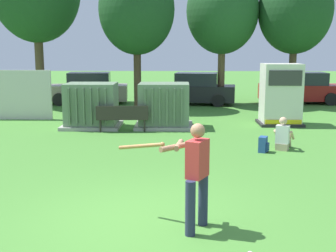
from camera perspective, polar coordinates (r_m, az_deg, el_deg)
ground_plane at (r=7.64m, az=-3.37°, el=-12.10°), size 96.00×96.00×0.00m
transformer_west at (r=16.25m, az=-9.91°, el=2.58°), size 2.10×1.70×1.62m
transformer_mid_west at (r=16.01m, az=-0.52°, el=2.62°), size 2.10×1.70×1.62m
generator_enclosure at (r=17.08m, az=14.44°, el=3.95°), size 1.60×1.40×2.30m
park_bench at (r=15.27m, az=-5.95°, el=1.24°), size 1.82×0.51×0.92m
batter at (r=6.96m, az=3.39°, el=-5.83°), size 1.53×1.00×1.74m
seated_spectator at (r=12.98m, az=14.75°, el=-1.35°), size 0.67×0.79×0.96m
backpack at (r=12.56m, az=12.30°, el=-2.38°), size 0.34×0.37×0.44m
tree_center_left at (r=21.02m, az=-4.10°, el=14.85°), size 3.52×3.52×6.73m
tree_center_right at (r=22.37m, az=7.10°, el=14.58°), size 3.54×3.54×6.77m
tree_right at (r=22.75m, az=16.22°, el=14.25°), size 3.56×3.56×6.80m
parked_car_left_of_center at (r=23.29m, az=-10.42°, el=4.74°), size 4.33×2.20×1.62m
parked_car_right_of_center at (r=22.68m, az=3.46°, el=4.74°), size 4.39×2.34×1.62m
parked_car_rightmost at (r=24.07m, az=16.99°, el=4.63°), size 4.22×1.95×1.62m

